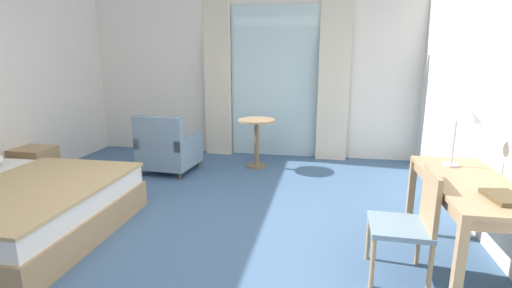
% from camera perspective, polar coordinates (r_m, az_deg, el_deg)
% --- Properties ---
extents(ground, '(6.18, 7.07, 0.10)m').
position_cam_1_polar(ground, '(3.78, -11.16, -14.44)').
color(ground, '#426084').
extents(wall_back, '(5.78, 0.12, 2.83)m').
position_cam_1_polar(wall_back, '(6.49, -0.88, 10.92)').
color(wall_back, silver).
rests_on(wall_back, ground).
extents(balcony_glass_door, '(1.49, 0.02, 2.49)m').
position_cam_1_polar(balcony_glass_door, '(6.35, 2.92, 9.31)').
color(balcony_glass_door, silver).
rests_on(balcony_glass_door, ground).
extents(curtain_panel_left, '(0.44, 0.10, 2.62)m').
position_cam_1_polar(curtain_panel_left, '(6.45, -5.86, 9.87)').
color(curtain_panel_left, beige).
rests_on(curtain_panel_left, ground).
extents(curtain_panel_right, '(0.50, 0.10, 2.62)m').
position_cam_1_polar(curtain_panel_right, '(6.19, 11.83, 9.51)').
color(curtain_panel_right, beige).
rests_on(curtain_panel_right, ground).
extents(bed, '(2.03, 1.90, 1.10)m').
position_cam_1_polar(bed, '(4.40, -34.51, -7.92)').
color(bed, tan).
rests_on(bed, ground).
extents(nightstand, '(0.47, 0.43, 0.49)m').
position_cam_1_polar(nightstand, '(5.86, -30.71, -2.87)').
color(nightstand, tan).
rests_on(nightstand, ground).
extents(writing_desk, '(0.60, 1.38, 0.77)m').
position_cam_1_polar(writing_desk, '(3.30, 29.89, -6.43)').
color(writing_desk, tan).
rests_on(writing_desk, ground).
extents(desk_chair, '(0.45, 0.46, 0.88)m').
position_cam_1_polar(desk_chair, '(3.12, 22.64, -10.55)').
color(desk_chair, gray).
rests_on(desk_chair, ground).
extents(desk_lamp, '(0.26, 0.14, 0.49)m').
position_cam_1_polar(desk_lamp, '(3.57, 29.66, 2.27)').
color(desk_lamp, '#B7B2A8').
rests_on(desk_lamp, writing_desk).
extents(closed_book, '(0.23, 0.31, 0.03)m').
position_cam_1_polar(closed_book, '(2.96, 33.78, -6.82)').
color(closed_book, brown).
rests_on(closed_book, writing_desk).
extents(armchair_by_window, '(0.79, 0.81, 0.88)m').
position_cam_1_polar(armchair_by_window, '(5.64, -13.31, -0.87)').
color(armchair_by_window, gray).
rests_on(armchair_by_window, ground).
extents(round_cafe_table, '(0.56, 0.56, 0.75)m').
position_cam_1_polar(round_cafe_table, '(5.73, 0.09, 1.74)').
color(round_cafe_table, tan).
rests_on(round_cafe_table, ground).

